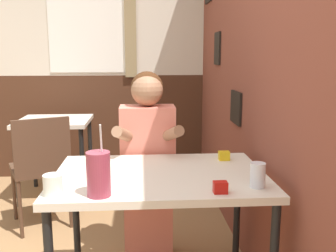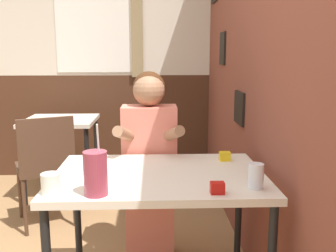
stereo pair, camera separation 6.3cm
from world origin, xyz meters
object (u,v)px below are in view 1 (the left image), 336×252
at_px(main_table, 160,186).
at_px(person_seated, 148,164).
at_px(chair_near_window, 41,163).
at_px(cocktail_pitcher, 99,174).
at_px(background_table, 55,131).

relative_size(main_table, person_seated, 0.86).
bearing_deg(chair_near_window, cocktail_pitcher, -89.86).
distance_m(background_table, person_seated, 1.43).
relative_size(background_table, cocktail_pitcher, 2.38).
bearing_deg(person_seated, background_table, 125.97).
bearing_deg(main_table, chair_near_window, 131.14).
xyz_separation_m(chair_near_window, person_seated, (0.80, -0.48, 0.12)).
xyz_separation_m(background_table, cocktail_pitcher, (0.62, -1.93, 0.20)).
xyz_separation_m(background_table, chair_near_window, (0.04, -0.67, -0.11)).
distance_m(main_table, person_seated, 0.50).
bearing_deg(cocktail_pitcher, main_table, 46.16).
height_order(main_table, cocktail_pitcher, cocktail_pitcher).
bearing_deg(person_seated, chair_near_window, 148.81).
distance_m(background_table, chair_near_window, 0.68).
relative_size(chair_near_window, person_seated, 0.72).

